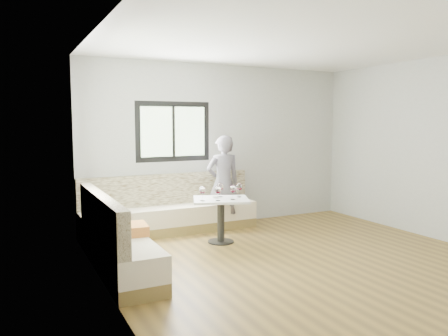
{
  "coord_description": "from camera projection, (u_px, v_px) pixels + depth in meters",
  "views": [
    {
      "loc": [
        -3.41,
        -4.4,
        1.8
      ],
      "look_at": [
        -0.46,
        1.48,
        1.11
      ],
      "focal_mm": 35.0,
      "sensor_mm": 36.0,
      "label": 1
    }
  ],
  "objects": [
    {
      "name": "room",
      "position": [
        301.0,
        153.0,
        5.51
      ],
      "size": [
        5.01,
        5.01,
        2.81
      ],
      "color": "brown",
      "rests_on": "ground"
    },
    {
      "name": "wine_glass_d",
      "position": [
        220.0,
        187.0,
        6.65
      ],
      "size": [
        0.1,
        0.1,
        0.22
      ],
      "color": "white",
      "rests_on": "table"
    },
    {
      "name": "wine_glass_e",
      "position": [
        239.0,
        187.0,
        6.65
      ],
      "size": [
        0.1,
        0.1,
        0.22
      ],
      "color": "white",
      "rests_on": "table"
    },
    {
      "name": "person",
      "position": [
        223.0,
        183.0,
        7.28
      ],
      "size": [
        0.61,
        0.42,
        1.59
      ],
      "primitive_type": "imported",
      "rotation": [
        0.0,
        0.0,
        3.06
      ],
      "color": "#5D5761",
      "rests_on": "ground"
    },
    {
      "name": "olive_ramekin",
      "position": [
        216.0,
        197.0,
        6.58
      ],
      "size": [
        0.1,
        0.1,
        0.04
      ],
      "color": "white",
      "rests_on": "table"
    },
    {
      "name": "wine_glass_a",
      "position": [
        202.0,
        191.0,
        6.31
      ],
      "size": [
        0.1,
        0.1,
        0.22
      ],
      "color": "white",
      "rests_on": "table"
    },
    {
      "name": "wine_glass_c",
      "position": [
        233.0,
        189.0,
        6.41
      ],
      "size": [
        0.1,
        0.1,
        0.22
      ],
      "color": "white",
      "rests_on": "table"
    },
    {
      "name": "wine_glass_b",
      "position": [
        218.0,
        190.0,
        6.32
      ],
      "size": [
        0.1,
        0.1,
        0.22
      ],
      "color": "white",
      "rests_on": "table"
    },
    {
      "name": "banquette",
      "position": [
        150.0,
        224.0,
        6.33
      ],
      "size": [
        2.9,
        2.8,
        0.95
      ],
      "color": "olive",
      "rests_on": "ground"
    },
    {
      "name": "table",
      "position": [
        221.0,
        210.0,
        6.54
      ],
      "size": [
        0.99,
        0.89,
        0.67
      ],
      "rotation": [
        0.0,
        0.0,
        -0.38
      ],
      "color": "black",
      "rests_on": "ground"
    }
  ]
}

